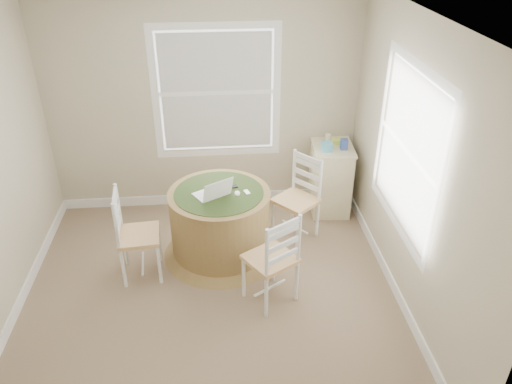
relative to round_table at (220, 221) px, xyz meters
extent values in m
cube|color=#8E725A|center=(-0.12, -0.72, -0.42)|extent=(3.60, 3.60, 0.02)
cube|color=white|center=(-0.12, -0.72, 2.20)|extent=(3.60, 3.60, 0.02)
cube|color=#BBAB93|center=(-0.12, 1.09, 0.89)|extent=(3.60, 0.02, 2.60)
cube|color=#BBAB93|center=(-0.12, -2.53, 0.89)|extent=(3.60, 0.02, 2.60)
cube|color=#BBAB93|center=(1.69, -0.72, 0.89)|extent=(0.02, 3.60, 2.60)
cube|color=white|center=(-0.12, 1.07, -0.35)|extent=(3.60, 0.02, 0.12)
cube|color=white|center=(-1.91, -0.72, -0.35)|extent=(0.02, 3.60, 0.12)
cube|color=white|center=(1.67, -0.72, -0.35)|extent=(0.02, 3.60, 0.12)
cylinder|color=olive|center=(0.00, 0.00, 0.00)|extent=(1.04, 1.04, 0.67)
cone|color=olive|center=(0.00, 0.00, -0.37)|extent=(1.24, 1.24, 0.07)
cylinder|color=olive|center=(0.00, 0.00, 0.32)|extent=(1.06, 1.06, 0.03)
cylinder|color=#34441D|center=(0.00, 0.00, 0.34)|extent=(0.92, 0.92, 0.01)
cone|color=#34441D|center=(0.00, 0.00, 0.28)|extent=(1.02, 1.02, 0.10)
cube|color=white|center=(-0.08, -0.02, 0.34)|extent=(0.40, 0.37, 0.02)
cube|color=silver|center=(-0.08, -0.02, 0.35)|extent=(0.30, 0.25, 0.00)
cube|color=black|center=(-0.01, -0.14, 0.46)|extent=(0.31, 0.22, 0.21)
ellipsoid|color=white|center=(0.19, -0.05, 0.35)|extent=(0.09, 0.11, 0.03)
cube|color=#B7BABF|center=(0.29, -0.02, 0.34)|extent=(0.07, 0.10, 0.02)
cube|color=black|center=(0.16, 0.10, 0.35)|extent=(0.07, 0.07, 0.02)
cube|color=beige|center=(1.36, 0.81, 0.00)|extent=(0.48, 0.64, 0.83)
cube|color=beige|center=(1.36, 0.81, 0.42)|extent=(0.51, 0.67, 0.02)
cube|color=beige|center=(1.11, 0.83, -0.25)|extent=(0.05, 0.51, 0.18)
cube|color=beige|center=(1.11, 0.83, 0.01)|extent=(0.05, 0.51, 0.18)
cube|color=beige|center=(1.11, 0.83, 0.25)|extent=(0.05, 0.51, 0.18)
cube|color=#57A7C7|center=(1.25, 0.68, 0.49)|extent=(0.13, 0.13, 0.10)
cube|color=#C3D84C|center=(1.45, 0.88, 0.47)|extent=(0.16, 0.11, 0.06)
cube|color=#324996|center=(1.47, 0.70, 0.50)|extent=(0.09, 0.09, 0.12)
cylinder|color=beige|center=(1.33, 0.97, 0.48)|extent=(0.07, 0.07, 0.09)
camera|label=1|loc=(-0.02, -4.40, 2.91)|focal=35.00mm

